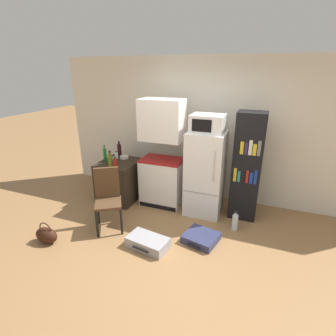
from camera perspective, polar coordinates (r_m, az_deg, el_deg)
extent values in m
plane|color=olive|center=(3.84, 0.49, -18.17)|extent=(24.00, 24.00, 0.00)
cube|color=silver|center=(4.99, 10.99, 7.78)|extent=(6.40, 0.10, 2.64)
cube|color=#2D2319|center=(5.17, -10.42, -2.66)|extent=(0.69, 0.77, 0.77)
cube|color=white|center=(4.91, -1.24, -3.10)|extent=(0.75, 0.51, 0.85)
cube|color=maroon|center=(4.74, -1.28, 1.77)|extent=(0.77, 0.52, 0.03)
cube|color=white|center=(4.56, -1.35, 10.40)|extent=(0.75, 0.43, 0.71)
cube|color=black|center=(4.87, -2.37, -8.40)|extent=(0.72, 0.01, 0.08)
cube|color=white|center=(4.53, 8.09, -1.24)|extent=(0.62, 0.58, 1.46)
cube|color=gray|center=(4.36, 7.02, -5.45)|extent=(0.59, 0.01, 0.01)
cylinder|color=silver|center=(4.12, 9.98, 0.28)|extent=(0.02, 0.02, 0.51)
cube|color=silver|center=(4.28, 8.68, 9.61)|extent=(0.53, 0.43, 0.28)
cube|color=black|center=(4.08, 7.31, 9.13)|extent=(0.31, 0.01, 0.19)
cube|color=black|center=(4.48, 16.79, 0.17)|extent=(0.45, 0.36, 1.81)
cube|color=gold|center=(4.35, 14.37, -1.44)|extent=(0.04, 0.01, 0.23)
cube|color=teal|center=(4.35, 15.17, -1.82)|extent=(0.04, 0.01, 0.18)
cube|color=black|center=(4.35, 15.99, -1.98)|extent=(0.05, 0.01, 0.18)
cube|color=red|center=(4.34, 16.84, -1.86)|extent=(0.04, 0.01, 0.21)
cube|color=#193899|center=(4.34, 17.65, -2.14)|extent=(0.05, 0.01, 0.18)
cube|color=#193899|center=(4.33, 18.52, -1.94)|extent=(0.04, 0.01, 0.24)
cube|color=black|center=(4.21, 14.92, 4.21)|extent=(0.04, 0.01, 0.18)
cube|color=gold|center=(4.20, 15.78, 4.21)|extent=(0.05, 0.01, 0.20)
cube|color=#332856|center=(4.20, 16.63, 4.03)|extent=(0.04, 0.01, 0.19)
cube|color=silver|center=(4.19, 17.52, 4.22)|extent=(0.05, 0.01, 0.24)
cube|color=gold|center=(4.19, 18.34, 3.76)|extent=(0.05, 0.01, 0.18)
cube|color=slate|center=(4.18, 19.25, 4.01)|extent=(0.05, 0.01, 0.24)
cylinder|color=silver|center=(4.83, -11.59, 1.45)|extent=(0.06, 0.06, 0.16)
cylinder|color=silver|center=(4.80, -11.67, 2.49)|extent=(0.03, 0.03, 0.03)
cylinder|color=black|center=(4.80, -11.68, 2.75)|extent=(0.03, 0.03, 0.02)
cylinder|color=#566619|center=(4.74, -12.46, 1.51)|extent=(0.08, 0.08, 0.24)
cylinder|color=#566619|center=(4.70, -12.59, 3.11)|extent=(0.04, 0.04, 0.04)
cylinder|color=black|center=(4.69, -12.62, 3.49)|extent=(0.04, 0.04, 0.02)
cylinder|color=#AD1914|center=(4.72, -11.43, 0.99)|extent=(0.07, 0.07, 0.16)
cylinder|color=#AD1914|center=(4.69, -11.51, 2.04)|extent=(0.03, 0.03, 0.03)
cylinder|color=black|center=(4.69, -11.53, 2.30)|extent=(0.04, 0.04, 0.02)
cylinder|color=#1E6028|center=(5.09, -13.56, 2.78)|extent=(0.06, 0.06, 0.24)
cylinder|color=#1E6028|center=(5.04, -13.69, 4.33)|extent=(0.03, 0.03, 0.04)
cylinder|color=black|center=(5.03, -13.73, 4.71)|extent=(0.03, 0.03, 0.03)
cylinder|color=black|center=(5.32, -10.54, 3.79)|extent=(0.08, 0.08, 0.24)
cylinder|color=black|center=(5.28, -10.64, 5.24)|extent=(0.04, 0.04, 0.04)
cylinder|color=black|center=(5.27, -10.66, 5.59)|extent=(0.04, 0.04, 0.02)
cylinder|color=white|center=(5.21, -11.18, 2.64)|extent=(0.07, 0.07, 0.11)
cylinder|color=white|center=(5.19, -11.23, 3.34)|extent=(0.03, 0.03, 0.02)
cylinder|color=black|center=(5.18, -11.24, 3.51)|extent=(0.04, 0.04, 0.01)
cylinder|color=silver|center=(5.20, -9.52, 2.33)|extent=(0.17, 0.17, 0.05)
cylinder|color=black|center=(4.17, -15.21, -11.75)|extent=(0.04, 0.04, 0.44)
cylinder|color=black|center=(4.15, -10.11, -11.45)|extent=(0.04, 0.04, 0.44)
cylinder|color=black|center=(4.48, -14.96, -9.27)|extent=(0.04, 0.04, 0.44)
cylinder|color=black|center=(4.47, -10.25, -8.98)|extent=(0.04, 0.04, 0.44)
cube|color=#4C331E|center=(4.20, -12.90, -7.50)|extent=(0.55, 0.55, 0.04)
cube|color=#4C331E|center=(4.24, -13.15, -3.11)|extent=(0.35, 0.25, 0.51)
cube|color=#99999E|center=(3.93, -4.43, -15.84)|extent=(0.63, 0.42, 0.15)
cylinder|color=black|center=(3.81, -6.07, -17.24)|extent=(0.26, 0.06, 0.02)
cube|color=navy|center=(4.07, 7.22, -14.79)|extent=(0.55, 0.52, 0.11)
cylinder|color=black|center=(3.90, 5.57, -16.51)|extent=(0.21, 0.07, 0.02)
ellipsoid|color=#33190F|center=(4.37, -24.93, -13.13)|extent=(0.36, 0.20, 0.24)
torus|color=#33190F|center=(4.31, -25.15, -11.93)|extent=(0.21, 0.02, 0.21)
cylinder|color=silver|center=(4.38, 14.35, -11.41)|extent=(0.09, 0.09, 0.26)
cylinder|color=silver|center=(4.30, 14.53, -9.68)|extent=(0.04, 0.04, 0.05)
cylinder|color=black|center=(4.28, 14.58, -9.25)|extent=(0.05, 0.05, 0.03)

